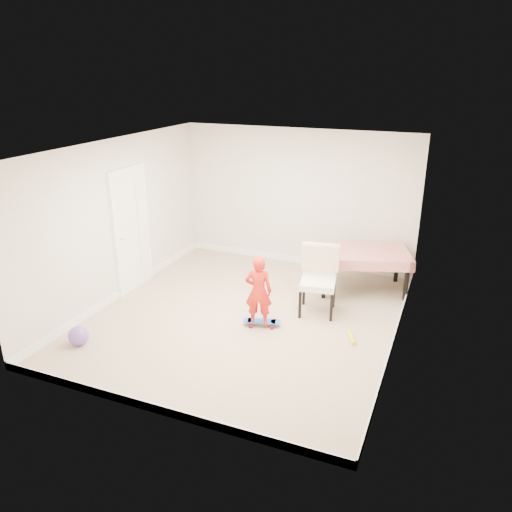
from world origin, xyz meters
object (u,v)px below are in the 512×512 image
at_px(child, 258,294).
at_px(balloon, 78,336).
at_px(skateboard, 262,323).
at_px(dining_chair, 318,281).
at_px(dining_table, 362,270).

xyz_separation_m(child, balloon, (-2.12, -1.42, -0.40)).
relative_size(skateboard, balloon, 2.04).
relative_size(dining_chair, skateboard, 1.87).
bearing_deg(dining_table, dining_chair, -130.82).
relative_size(skateboard, child, 0.53).
height_order(dining_chair, balloon, dining_chair).
bearing_deg(skateboard, dining_table, 43.28).
distance_m(dining_table, balloon, 4.68).
bearing_deg(dining_chair, skateboard, -140.89).
height_order(child, balloon, child).
bearing_deg(dining_table, balloon, -152.81).
bearing_deg(dining_chair, child, -140.73).
distance_m(dining_table, dining_chair, 1.24).
distance_m(dining_chair, child, 1.03).
bearing_deg(child, balloon, 17.93).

